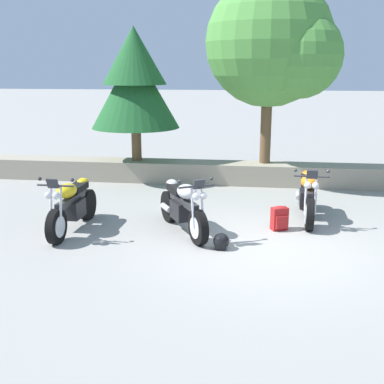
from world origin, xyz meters
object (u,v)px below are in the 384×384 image
object	(u,v)px
motorcycle_silver_centre	(183,207)
rider_backpack	(280,218)
rider_helmet	(221,241)
motorcycle_yellow_near_left	(71,206)
leafy_tree_mid_left	(275,45)
pine_tree_far_left	(135,80)
motorcycle_orange_far_right	(308,196)

from	to	relation	value
motorcycle_silver_centre	rider_backpack	size ratio (longest dim) A/B	3.96
rider_backpack	rider_helmet	xyz separation A→B (m)	(-1.02, -1.15, -0.11)
motorcycle_yellow_near_left	motorcycle_silver_centre	distance (m)	2.11
rider_helmet	motorcycle_silver_centre	bearing A→B (deg)	134.69
rider_backpack	leafy_tree_mid_left	world-z (taller)	leafy_tree_mid_left
motorcycle_yellow_near_left	rider_helmet	distance (m)	2.94
motorcycle_silver_centre	rider_backpack	distance (m)	1.85
motorcycle_yellow_near_left	pine_tree_far_left	size ratio (longest dim) A/B	0.59
motorcycle_yellow_near_left	leafy_tree_mid_left	world-z (taller)	leafy_tree_mid_left
motorcycle_yellow_near_left	rider_helmet	world-z (taller)	motorcycle_yellow_near_left
motorcycle_orange_far_right	pine_tree_far_left	world-z (taller)	pine_tree_far_left
motorcycle_yellow_near_left	rider_helmet	size ratio (longest dim) A/B	7.37
leafy_tree_mid_left	pine_tree_far_left	bearing A→B (deg)	-179.69
motorcycle_orange_far_right	rider_helmet	world-z (taller)	motorcycle_orange_far_right
pine_tree_far_left	leafy_tree_mid_left	bearing A→B (deg)	0.31
motorcycle_yellow_near_left	rider_backpack	size ratio (longest dim) A/B	4.39
motorcycle_orange_far_right	rider_backpack	distance (m)	0.99
rider_helmet	pine_tree_far_left	xyz separation A→B (m)	(-2.68, 4.92, 2.55)
motorcycle_silver_centre	motorcycle_orange_far_right	distance (m)	2.63
motorcycle_orange_far_right	rider_backpack	size ratio (longest dim) A/B	4.39
rider_helmet	pine_tree_far_left	distance (m)	6.16
rider_backpack	leafy_tree_mid_left	size ratio (longest dim) A/B	0.10
motorcycle_orange_far_right	rider_helmet	size ratio (longest dim) A/B	7.37
rider_helmet	leafy_tree_mid_left	size ratio (longest dim) A/B	0.06
motorcycle_silver_centre	pine_tree_far_left	size ratio (longest dim) A/B	0.53
pine_tree_far_left	leafy_tree_mid_left	world-z (taller)	leafy_tree_mid_left
rider_backpack	motorcycle_silver_centre	bearing A→B (deg)	-168.09
motorcycle_orange_far_right	leafy_tree_mid_left	distance (m)	4.35
rider_helmet	leafy_tree_mid_left	xyz separation A→B (m)	(0.93, 4.94, 3.40)
rider_helmet	pine_tree_far_left	bearing A→B (deg)	118.57
rider_backpack	leafy_tree_mid_left	bearing A→B (deg)	91.43
motorcycle_yellow_near_left	motorcycle_orange_far_right	bearing A→B (deg)	16.53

